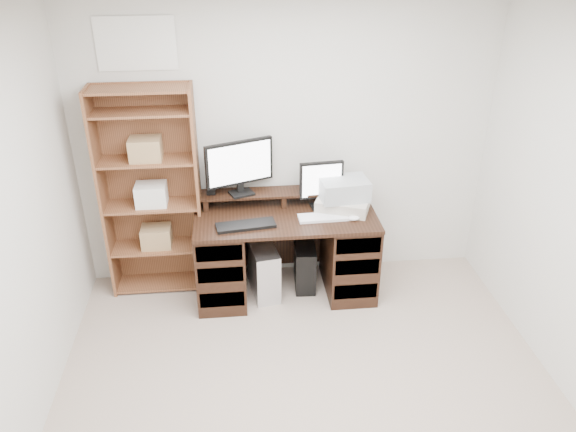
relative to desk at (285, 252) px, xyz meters
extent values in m
cube|color=white|center=(0.04, -1.64, 2.12)|extent=(3.50, 4.00, 0.02)
cube|color=silver|center=(0.04, 0.37, 0.86)|extent=(3.50, 0.02, 2.50)
cube|color=white|center=(-1.09, 0.35, 1.69)|extent=(0.60, 0.01, 0.40)
cube|color=black|center=(0.00, -0.01, 0.35)|extent=(1.50, 0.70, 0.03)
cube|color=black|center=(-0.55, -0.01, -0.03)|extent=(0.40, 0.66, 0.72)
cube|color=black|center=(0.55, -0.01, -0.03)|extent=(0.40, 0.66, 0.72)
cube|color=black|center=(0.00, 0.32, 0.01)|extent=(1.48, 0.02, 0.65)
cube|color=black|center=(-0.55, -0.34, -0.21)|extent=(0.36, 0.01, 0.14)
cube|color=black|center=(-0.55, -0.34, 0.03)|extent=(0.36, 0.01, 0.14)
cube|color=black|center=(-0.55, -0.34, 0.23)|extent=(0.36, 0.01, 0.14)
cube|color=black|center=(0.55, -0.34, -0.21)|extent=(0.36, 0.01, 0.14)
cube|color=black|center=(0.55, -0.34, 0.03)|extent=(0.36, 0.01, 0.14)
cube|color=black|center=(0.55, -0.34, 0.23)|extent=(0.36, 0.01, 0.14)
cube|color=black|center=(-0.65, 0.21, 0.41)|extent=(0.04, 0.20, 0.10)
cube|color=black|center=(0.00, 0.21, 0.41)|extent=(0.04, 0.20, 0.10)
cube|color=black|center=(0.65, 0.21, 0.41)|extent=(0.04, 0.20, 0.10)
cube|color=black|center=(0.00, 0.21, 0.47)|extent=(1.40, 0.22, 0.02)
cube|color=black|center=(-0.35, 0.18, 0.49)|extent=(0.23, 0.21, 0.02)
cube|color=black|center=(-0.36, 0.20, 0.55)|extent=(0.06, 0.05, 0.11)
cube|color=black|center=(-0.36, 0.20, 0.76)|extent=(0.56, 0.24, 0.37)
cube|color=white|center=(-0.35, 0.18, 0.76)|extent=(0.50, 0.19, 0.33)
cube|color=black|center=(0.32, 0.11, 0.37)|extent=(0.19, 0.15, 0.02)
cube|color=black|center=(0.31, 0.13, 0.42)|extent=(0.05, 0.03, 0.10)
cube|color=black|center=(0.31, 0.13, 0.60)|extent=(0.37, 0.07, 0.32)
cube|color=white|center=(0.32, 0.11, 0.60)|extent=(0.33, 0.03, 0.28)
cube|color=black|center=(-0.60, 0.22, 0.57)|extent=(0.07, 0.07, 0.18)
cube|color=black|center=(-0.33, -0.17, 0.37)|extent=(0.49, 0.22, 0.03)
cube|color=white|center=(0.34, -0.10, 0.37)|extent=(0.48, 0.16, 0.02)
ellipsoid|color=white|center=(0.54, -0.15, 0.38)|extent=(0.11, 0.09, 0.04)
cube|color=#BAB1A2|center=(0.49, 0.05, 0.41)|extent=(0.51, 0.45, 0.11)
cube|color=#A7AEB2|center=(0.49, 0.05, 0.55)|extent=(0.42, 0.31, 0.17)
cube|color=silver|center=(-0.19, 0.00, -0.16)|extent=(0.27, 0.48, 0.46)
cube|color=black|center=(0.18, 0.08, -0.19)|extent=(0.20, 0.41, 0.40)
cube|color=#19FF33|center=(0.17, -0.12, -0.10)|extent=(0.01, 0.00, 0.01)
cube|color=brown|center=(-1.48, 0.19, 0.51)|extent=(0.02, 0.30, 1.80)
cube|color=brown|center=(-0.70, 0.19, 0.51)|extent=(0.02, 0.30, 1.80)
cube|color=brown|center=(-1.09, 0.33, 0.51)|extent=(0.80, 0.01, 1.80)
cube|color=brown|center=(-1.09, 0.19, -0.36)|extent=(0.75, 0.28, 0.02)
cube|color=brown|center=(-1.09, 0.19, 0.01)|extent=(0.75, 0.28, 0.02)
cube|color=brown|center=(-1.09, 0.19, 0.41)|extent=(0.75, 0.28, 0.02)
cube|color=brown|center=(-1.09, 0.19, 0.81)|extent=(0.75, 0.28, 0.02)
cube|color=brown|center=(-1.09, 0.19, 1.21)|extent=(0.75, 0.28, 0.02)
cube|color=brown|center=(-1.09, 0.19, 1.39)|extent=(0.75, 0.28, 0.02)
cube|color=#A07F54|center=(-1.09, 0.19, 0.11)|extent=(0.25, 0.20, 0.18)
cube|color=white|center=(-1.09, 0.19, 0.51)|extent=(0.25, 0.20, 0.18)
cube|color=#A07F54|center=(-1.09, 0.19, 0.91)|extent=(0.25, 0.20, 0.18)
camera|label=1|loc=(-0.40, -4.08, 2.51)|focal=35.00mm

